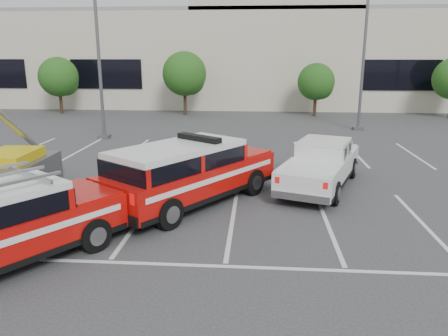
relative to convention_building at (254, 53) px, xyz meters
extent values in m
plane|color=#323235|center=(-0.18, -31.86, -4.72)|extent=(120.00, 120.00, 0.00)
cube|color=silver|center=(-0.18, -27.36, -4.71)|extent=(23.00, 15.00, 0.01)
cube|color=beige|center=(-0.18, 0.14, -0.72)|extent=(60.00, 15.00, 8.00)
cube|color=gray|center=(-0.18, 0.14, 3.43)|extent=(60.00, 15.00, 0.30)
cube|color=beige|center=(1.82, -1.36, 4.28)|extent=(14.00, 12.00, 2.00)
cylinder|color=#3F2B19|center=(-15.18, -9.86, -3.88)|extent=(0.24, 0.24, 1.67)
sphere|color=#1A4913|center=(-15.18, -9.86, -1.84)|extent=(3.07, 3.07, 3.07)
sphere|color=#1A4913|center=(-14.78, -9.66, -2.30)|extent=(2.05, 2.05, 2.05)
cylinder|color=#3F2B19|center=(-5.18, -9.86, -3.80)|extent=(0.24, 0.24, 1.84)
sphere|color=#1A4913|center=(-5.18, -9.86, -1.56)|extent=(3.37, 3.37, 3.37)
sphere|color=#1A4913|center=(-4.78, -9.66, -2.07)|extent=(2.24, 2.24, 2.24)
cylinder|color=#3F2B19|center=(4.82, -9.86, -3.96)|extent=(0.24, 0.24, 1.51)
sphere|color=#1A4913|center=(4.82, -9.86, -2.11)|extent=(2.77, 2.77, 2.77)
sphere|color=#1A4913|center=(5.22, -9.66, -2.53)|extent=(1.85, 1.85, 1.85)
cube|color=#59595E|center=(-8.18, -19.86, -4.62)|extent=(0.60, 0.60, 0.20)
cylinder|color=#59595E|center=(-8.18, -19.86, 0.28)|extent=(0.18, 0.18, 10.00)
cube|color=#59595E|center=(6.82, -15.86, -4.62)|extent=(0.60, 0.60, 0.20)
cylinder|color=#59595E|center=(6.82, -15.86, 0.28)|extent=(0.18, 0.18, 10.00)
cube|color=#B20C08|center=(-1.59, -30.43, -3.87)|extent=(5.36, 6.29, 0.94)
cube|color=black|center=(-1.91, -30.89, -3.16)|extent=(4.19, 4.73, 0.49)
cube|color=silver|center=(-1.91, -30.89, -2.82)|extent=(4.10, 4.63, 0.18)
cube|color=black|center=(-1.36, -30.11, -2.65)|extent=(1.53, 1.21, 0.17)
cube|color=silver|center=(2.76, -28.39, -4.01)|extent=(3.60, 5.70, 0.78)
cube|color=black|center=(2.93, -27.93, -3.42)|extent=(2.26, 2.38, 0.41)
cube|color=silver|center=(2.93, -27.93, -3.14)|extent=(2.21, 2.33, 0.15)
cube|color=#B20C08|center=(-5.19, -34.98, -3.92)|extent=(4.82, 5.59, 0.88)
cube|color=#59595E|center=(-8.08, -29.49, -4.20)|extent=(2.16, 3.46, 1.04)
cube|color=gold|center=(-8.08, -29.49, -3.53)|extent=(1.57, 2.12, 0.38)
cylinder|color=#A5A5A8|center=(-8.09, -28.92, -2.63)|extent=(0.29, 2.78, 2.04)
camera|label=1|loc=(0.49, -43.68, -0.03)|focal=35.00mm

